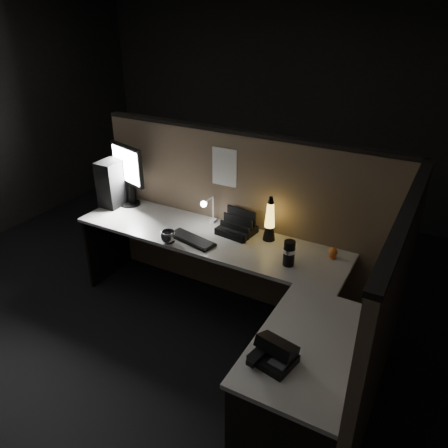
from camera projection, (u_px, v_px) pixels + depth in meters
The scene contains 17 objects.
floor at pixel (186, 356), 3.35m from camera, with size 6.00×6.00×0.00m, color black.
room_shell at pixel (175, 153), 2.61m from camera, with size 6.00×6.00×6.00m.
partition_back at pixel (243, 221), 3.73m from camera, with size 2.66×0.06×1.50m, color brown.
partition_right at pixel (383, 328), 2.51m from camera, with size 0.06×1.66×1.50m, color brown.
desk at pixel (222, 283), 3.20m from camera, with size 2.60×1.60×0.73m.
pc_tower at pixel (118, 180), 4.04m from camera, with size 0.18×0.40×0.43m, color black.
monitor at pixel (127, 169), 3.94m from camera, with size 0.43×0.19×0.56m.
keyboard at pixel (192, 240), 3.46m from camera, with size 0.42×0.14×0.02m, color black.
mouse at pixel (169, 241), 3.42m from camera, with size 0.10×0.07×0.04m, color black.
clip_lamp at pixel (208, 210), 3.62m from camera, with size 0.05×0.20×0.26m.
organizer at pixel (237, 228), 3.56m from camera, with size 0.30×0.27×0.21m.
lava_lamp at pixel (270, 222), 3.41m from camera, with size 0.10×0.10×0.37m.
travel_mug at pixel (289, 253), 3.11m from camera, with size 0.09×0.09×0.19m, color black.
steel_mug at pixel (168, 237), 3.42m from camera, with size 0.12×0.12×0.10m, color #BBBAC1.
figurine at pixel (333, 252), 3.21m from camera, with size 0.06×0.06×0.06m, color orange.
pinned_paper at pixel (224, 167), 3.56m from camera, with size 0.22×0.00×0.32m, color white.
desk_phone at pixel (274, 353), 2.29m from camera, with size 0.25×0.25×0.13m.
Camera 1 is at (1.48, -2.06, 2.43)m, focal length 35.00 mm.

